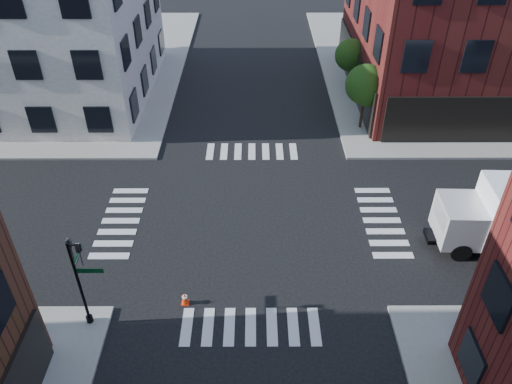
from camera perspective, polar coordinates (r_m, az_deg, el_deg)
The scene contains 7 objects.
ground at distance 26.74m, azimuth -0.53°, elevation -3.30°, with size 120.00×120.00×0.00m, color black.
sidewalk_ne at distance 49.49m, azimuth 25.39°, elevation 12.90°, with size 30.00×30.00×0.15m, color gray.
sidewalk_nw at distance 49.65m, azimuth -26.11°, elevation 12.77°, with size 30.00×30.00×0.15m, color gray.
tree_near at distance 34.36m, azimuth 12.50°, elevation 11.67°, with size 2.69×2.69×4.49m.
tree_far at distance 39.89m, azimuth 10.87°, elevation 14.95°, with size 2.43×2.43×4.07m.
signal_pole at distance 21.05m, azimuth -19.51°, elevation -8.81°, with size 1.29×1.24×4.60m.
traffic_cone at distance 22.64m, azimuth -8.14°, elevation -11.96°, with size 0.34×0.34×0.63m.
Camera 1 is at (0.19, -20.54, 17.11)m, focal length 35.00 mm.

